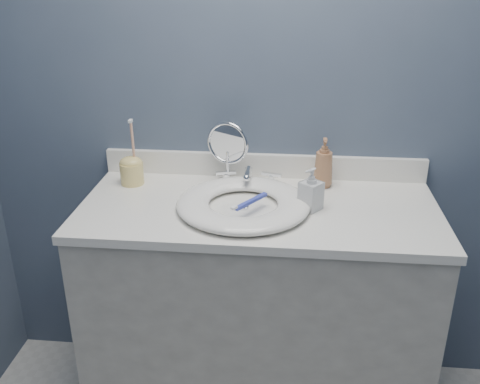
# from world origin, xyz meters

# --- Properties ---
(back_wall) EXTENTS (2.20, 0.02, 2.40)m
(back_wall) POSITION_xyz_m (0.00, 1.25, 1.20)
(back_wall) COLOR #414F62
(back_wall) RESTS_ON ground
(vanity_cabinet) EXTENTS (1.20, 0.55, 0.85)m
(vanity_cabinet) POSITION_xyz_m (0.00, 0.97, 0.42)
(vanity_cabinet) COLOR beige
(vanity_cabinet) RESTS_ON ground
(countertop) EXTENTS (1.22, 0.57, 0.03)m
(countertop) POSITION_xyz_m (0.00, 0.97, 0.86)
(countertop) COLOR white
(countertop) RESTS_ON vanity_cabinet
(backsplash) EXTENTS (1.22, 0.02, 0.09)m
(backsplash) POSITION_xyz_m (0.00, 1.24, 0.93)
(backsplash) COLOR white
(backsplash) RESTS_ON countertop
(basin) EXTENTS (0.45, 0.45, 0.04)m
(basin) POSITION_xyz_m (-0.05, 0.94, 0.90)
(basin) COLOR white
(basin) RESTS_ON countertop
(drain) EXTENTS (0.04, 0.04, 0.01)m
(drain) POSITION_xyz_m (-0.05, 0.94, 0.88)
(drain) COLOR silver
(drain) RESTS_ON countertop
(faucet) EXTENTS (0.25, 0.13, 0.07)m
(faucet) POSITION_xyz_m (-0.05, 1.14, 0.91)
(faucet) COLOR silver
(faucet) RESTS_ON countertop
(makeup_mirror) EXTENTS (0.16, 0.09, 0.24)m
(makeup_mirror) POSITION_xyz_m (-0.13, 1.16, 1.01)
(makeup_mirror) COLOR silver
(makeup_mirror) RESTS_ON countertop
(soap_bottle_amber) EXTENTS (0.07, 0.07, 0.18)m
(soap_bottle_amber) POSITION_xyz_m (0.22, 1.16, 0.97)
(soap_bottle_amber) COLOR #A26D49
(soap_bottle_amber) RESTS_ON countertop
(soap_bottle_clear) EXTENTS (0.09, 0.09, 0.14)m
(soap_bottle_clear) POSITION_xyz_m (0.17, 0.96, 0.95)
(soap_bottle_clear) COLOR silver
(soap_bottle_clear) RESTS_ON countertop
(toothbrush_holder) EXTENTS (0.09, 0.09, 0.25)m
(toothbrush_holder) POSITION_xyz_m (-0.48, 1.12, 0.94)
(toothbrush_holder) COLOR #E6CD73
(toothbrush_holder) RESTS_ON countertop
(toothbrush_lying) EXTENTS (0.11, 0.15, 0.02)m
(toothbrush_lying) POSITION_xyz_m (-0.03, 0.90, 0.92)
(toothbrush_lying) COLOR #323FB2
(toothbrush_lying) RESTS_ON basin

